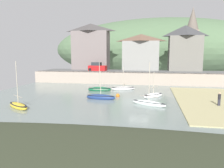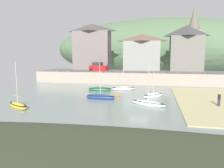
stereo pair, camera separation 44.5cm
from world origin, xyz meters
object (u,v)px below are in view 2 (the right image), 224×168
at_px(waterfront_building_left, 92,46).
at_px(rowboat_small_beached, 100,97).
at_px(waterfront_building_centre, 142,52).
at_px(waterfront_building_right, 186,48).
at_px(sailboat_blue_trim, 100,89).
at_px(motorboat_with_cabin, 148,103).
at_px(church_with_spire, 193,38).
at_px(sailboat_nearest_shore, 153,96).
at_px(sailboat_far_left, 18,105).
at_px(person_on_slipway, 219,99).
at_px(parked_car_near_slipway, 98,67).
at_px(mooring_buoy, 118,96).
at_px(dinghy_open_wooden, 124,88).

bearing_deg(waterfront_building_left, rowboat_small_beached, -71.07).
relative_size(waterfront_building_centre, waterfront_building_right, 0.85).
bearing_deg(sailboat_blue_trim, motorboat_with_cabin, -53.38).
bearing_deg(church_with_spire, sailboat_nearest_shore, -109.66).
bearing_deg(sailboat_far_left, rowboat_small_beached, 71.84).
distance_m(sailboat_nearest_shore, sailboat_far_left, 18.24).
bearing_deg(church_with_spire, waterfront_building_centre, -161.94).
height_order(waterfront_building_centre, waterfront_building_right, waterfront_building_right).
relative_size(waterfront_building_left, person_on_slipway, 7.00).
bearing_deg(waterfront_building_centre, sailboat_blue_trim, -108.79).
xyz_separation_m(church_with_spire, sailboat_nearest_shore, (-9.18, -25.68, -9.97)).
bearing_deg(parked_car_near_slipway, sailboat_far_left, -90.69).
distance_m(waterfront_building_right, rowboat_small_beached, 29.20).
bearing_deg(sailboat_blue_trim, waterfront_building_centre, 64.67).
relative_size(person_on_slipway, mooring_buoy, 2.85).
height_order(waterfront_building_left, parked_car_near_slipway, waterfront_building_left).
height_order(motorboat_with_cabin, person_on_slipway, motorboat_with_cabin).
relative_size(dinghy_open_wooden, person_on_slipway, 2.73).
bearing_deg(motorboat_with_cabin, rowboat_small_beached, -173.63).
relative_size(sailboat_blue_trim, dinghy_open_wooden, 1.14).
distance_m(waterfront_building_right, person_on_slipway, 26.74).
bearing_deg(rowboat_small_beached, sailboat_far_left, -137.87).
height_order(waterfront_building_left, motorboat_with_cabin, waterfront_building_left).
height_order(rowboat_small_beached, person_on_slipway, rowboat_small_beached).
bearing_deg(church_with_spire, sailboat_far_left, -125.56).
xyz_separation_m(waterfront_building_right, church_with_spire, (2.13, 4.00, 2.54)).
bearing_deg(sailboat_far_left, waterfront_building_left, 123.88).
bearing_deg(waterfront_building_left, dinghy_open_wooden, -56.55).
bearing_deg(motorboat_with_cabin, sailboat_nearest_shore, 109.70).
bearing_deg(waterfront_building_right, sailboat_blue_trim, -132.43).
relative_size(motorboat_with_cabin, parked_car_near_slipway, 1.29).
height_order(sailboat_blue_trim, parked_car_near_slipway, sailboat_blue_trim).
bearing_deg(rowboat_small_beached, motorboat_with_cabin, -15.44).
bearing_deg(parked_car_near_slipway, sailboat_nearest_shore, -47.60).
height_order(sailboat_far_left, parked_car_near_slipway, sailboat_far_left).
xyz_separation_m(motorboat_with_cabin, mooring_buoy, (-4.63, 4.57, -0.09)).
bearing_deg(waterfront_building_left, sailboat_nearest_shore, -54.20).
xyz_separation_m(waterfront_building_centre, mooring_buoy, (-2.12, -22.18, -6.58)).
height_order(waterfront_building_centre, rowboat_small_beached, waterfront_building_centre).
height_order(waterfront_building_left, sailboat_blue_trim, waterfront_building_left).
distance_m(church_with_spire, motorboat_with_cabin, 33.77).
bearing_deg(waterfront_building_right, rowboat_small_beached, -120.53).
bearing_deg(person_on_slipway, waterfront_building_right, 91.65).
distance_m(sailboat_far_left, parked_car_near_slipway, 26.70).
bearing_deg(waterfront_building_centre, sailboat_nearest_shore, -81.90).
distance_m(waterfront_building_left, parked_car_near_slipway, 7.24).
height_order(waterfront_building_right, sailboat_blue_trim, waterfront_building_right).
xyz_separation_m(waterfront_building_left, sailboat_blue_trim, (6.54, -17.67, -7.86)).
distance_m(waterfront_building_right, parked_car_near_slipway, 20.90).
relative_size(sailboat_nearest_shore, parked_car_near_slipway, 0.91).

